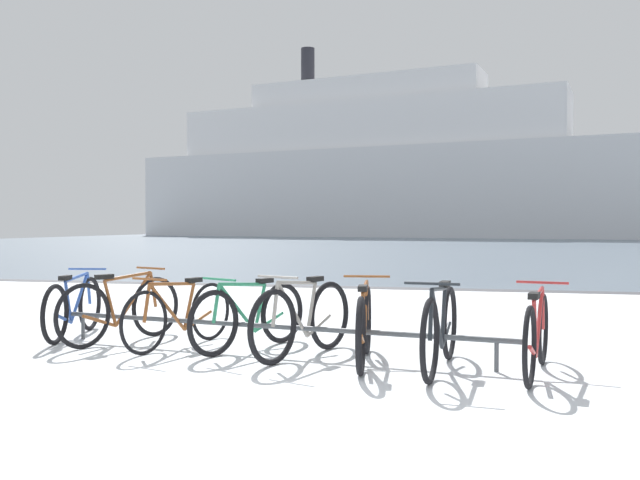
# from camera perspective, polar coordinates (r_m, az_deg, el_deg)

# --- Properties ---
(ground) EXTENTS (80.00, 132.00, 0.08)m
(ground) POSITION_cam_1_polar(r_m,az_deg,el_deg) (57.71, 11.11, -0.03)
(ground) COLOR silver
(bike_rack) EXTENTS (5.02, 0.86, 0.31)m
(bike_rack) POSITION_cam_1_polar(r_m,az_deg,el_deg) (6.92, -4.71, -7.24)
(bike_rack) COLOR #4C5156
(bike_rack) RESTS_ON ground
(bicycle_0) EXTENTS (0.49, 1.64, 0.77)m
(bicycle_0) POSITION_cam_1_polar(r_m,az_deg,el_deg) (8.38, -19.91, -5.28)
(bicycle_0) COLOR black
(bicycle_0) RESTS_ON ground
(bicycle_1) EXTENTS (0.71, 1.57, 0.81)m
(bicycle_1) POSITION_cam_1_polar(r_m,az_deg,el_deg) (7.85, -16.27, -5.58)
(bicycle_1) COLOR black
(bicycle_1) RESTS_ON ground
(bicycle_2) EXTENTS (0.63, 1.59, 0.76)m
(bicycle_2) POSITION_cam_1_polar(r_m,az_deg,el_deg) (7.40, -11.70, -6.10)
(bicycle_2) COLOR black
(bicycle_2) RESTS_ON ground
(bicycle_3) EXTENTS (0.79, 1.52, 0.77)m
(bicycle_3) POSITION_cam_1_polar(r_m,az_deg,el_deg) (7.14, -5.91, -6.35)
(bicycle_3) COLOR black
(bicycle_3) RESTS_ON ground
(bicycle_4) EXTENTS (0.69, 1.57, 0.82)m
(bicycle_4) POSITION_cam_1_polar(r_m,az_deg,el_deg) (6.72, -1.45, -6.64)
(bicycle_4) COLOR black
(bicycle_4) RESTS_ON ground
(bicycle_5) EXTENTS (0.46, 1.67, 0.80)m
(bicycle_5) POSITION_cam_1_polar(r_m,az_deg,el_deg) (6.41, 3.72, -7.13)
(bicycle_5) COLOR black
(bicycle_5) RESTS_ON ground
(bicycle_6) EXTENTS (0.46, 1.76, 0.82)m
(bicycle_6) POSITION_cam_1_polar(r_m,az_deg,el_deg) (6.18, 10.04, -7.34)
(bicycle_6) COLOR black
(bicycle_6) RESTS_ON ground
(bicycle_7) EXTENTS (0.49, 1.66, 0.78)m
(bicycle_7) POSITION_cam_1_polar(r_m,az_deg,el_deg) (6.19, 17.68, -7.54)
(bicycle_7) COLOR black
(bicycle_7) RESTS_ON ground
(ferry_ship) EXTENTS (53.82, 19.02, 20.20)m
(ferry_ship) POSITION_cam_1_polar(r_m,az_deg,el_deg) (70.81, 4.53, 5.75)
(ferry_ship) COLOR silver
(ferry_ship) RESTS_ON ground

